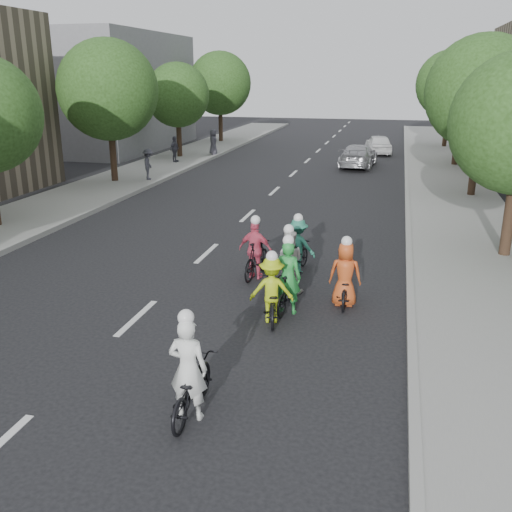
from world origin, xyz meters
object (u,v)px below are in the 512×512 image
at_px(cyclist_3, 190,381).
at_px(spectator_1, 175,149).
at_px(follow_car_trail, 378,144).
at_px(cyclist_6, 288,285).
at_px(spectator_0, 148,164).
at_px(cyclist_1, 256,255).
at_px(spectator_2, 213,142).
at_px(cyclist_2, 288,268).
at_px(follow_car_lead, 358,156).
at_px(cyclist_0, 298,250).
at_px(cyclist_5, 345,281).
at_px(cyclist_4, 272,295).

distance_m(cyclist_3, spectator_1, 26.83).
bearing_deg(follow_car_trail, cyclist_3, 77.69).
relative_size(cyclist_3, cyclist_6, 1.00).
bearing_deg(follow_car_trail, spectator_0, 42.25).
xyz_separation_m(cyclist_1, spectator_2, (-8.29, 21.90, 0.33)).
height_order(cyclist_2, spectator_0, cyclist_2).
xyz_separation_m(cyclist_2, spectator_0, (-9.66, 13.18, 0.29)).
relative_size(cyclist_3, spectator_1, 1.22).
xyz_separation_m(cyclist_3, spectator_0, (-9.16, 18.97, 0.32)).
bearing_deg(follow_car_lead, cyclist_0, 93.18).
xyz_separation_m(cyclist_6, follow_car_trail, (0.93, 28.11, 0.01)).
height_order(cyclist_2, spectator_1, cyclist_2).
bearing_deg(spectator_1, cyclist_5, -139.93).
xyz_separation_m(follow_car_trail, spectator_0, (-10.82, -13.67, 0.26)).
bearing_deg(spectator_2, spectator_0, 165.41).
height_order(cyclist_0, cyclist_4, cyclist_0).
height_order(follow_car_lead, spectator_2, spectator_2).
xyz_separation_m(cyclist_6, spectator_0, (-9.89, 14.44, 0.27)).
bearing_deg(cyclist_5, cyclist_2, -21.55).
bearing_deg(cyclist_0, cyclist_5, 138.34).
distance_m(cyclist_2, follow_car_trail, 26.88).
bearing_deg(cyclist_0, cyclist_1, 44.60).
distance_m(cyclist_5, follow_car_lead, 21.28).
height_order(cyclist_0, spectator_2, spectator_2).
bearing_deg(cyclist_1, cyclist_3, 101.94).
distance_m(cyclist_5, spectator_0, 17.65).
relative_size(cyclist_3, follow_car_trail, 0.49).
height_order(cyclist_4, follow_car_trail, cyclist_4).
distance_m(cyclist_4, cyclist_5, 1.99).
bearing_deg(follow_car_trail, cyclist_2, 78.14).
height_order(cyclist_2, cyclist_6, cyclist_6).
relative_size(cyclist_4, follow_car_lead, 0.40).
xyz_separation_m(cyclist_0, cyclist_2, (0.02, -1.49, -0.03)).
distance_m(cyclist_1, spectator_2, 23.42).
xyz_separation_m(spectator_0, spectator_1, (-0.93, 5.89, -0.00)).
bearing_deg(spectator_0, cyclist_2, -159.57).
distance_m(cyclist_6, spectator_2, 25.82).
bearing_deg(cyclist_5, cyclist_0, -55.55).
xyz_separation_m(follow_car_trail, spectator_1, (-11.75, -7.78, 0.26)).
bearing_deg(spectator_1, follow_car_trail, -48.03).
relative_size(spectator_1, spectator_2, 0.94).
height_order(follow_car_trail, spectator_1, spectator_1).
relative_size(cyclist_0, cyclist_5, 0.99).
relative_size(cyclist_3, follow_car_lead, 0.41).
distance_m(follow_car_trail, spectator_1, 14.10).
bearing_deg(cyclist_4, cyclist_5, -149.89).
relative_size(cyclist_2, spectator_1, 1.15).
xyz_separation_m(cyclist_1, cyclist_3, (0.54, -6.61, -0.04)).
xyz_separation_m(follow_car_lead, spectator_0, (-9.91, -7.54, 0.26)).
relative_size(cyclist_5, follow_car_trail, 0.45).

